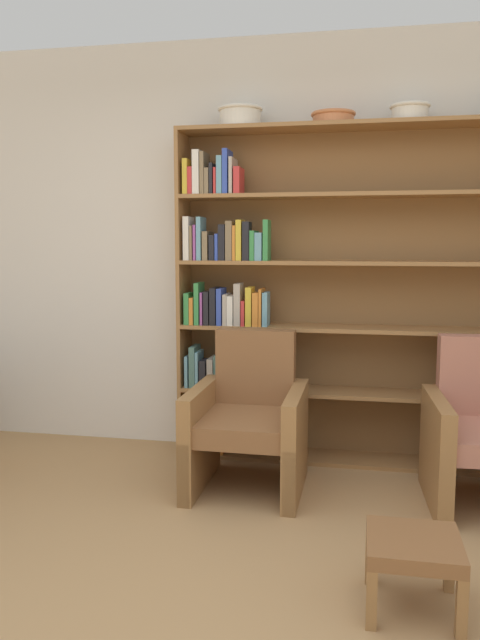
# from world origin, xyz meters

# --- Properties ---
(wall_back) EXTENTS (12.00, 0.06, 2.75)m
(wall_back) POSITION_xyz_m (0.00, 2.34, 1.38)
(wall_back) COLOR silver
(wall_back) RESTS_ON ground
(bookshelf) EXTENTS (2.42, 0.30, 2.14)m
(bookshelf) POSITION_xyz_m (0.31, 2.17, 1.07)
(bookshelf) COLOR olive
(bookshelf) RESTS_ON ground
(bowl_olive) EXTENTS (0.29, 0.29, 0.13)m
(bowl_olive) POSITION_xyz_m (-0.27, 2.15, 2.21)
(bowl_olive) COLOR silver
(bowl_olive) RESTS_ON bookshelf
(bowl_cream) EXTENTS (0.28, 0.28, 0.07)m
(bowl_cream) POSITION_xyz_m (0.32, 2.15, 2.19)
(bowl_cream) COLOR #C67547
(bowl_cream) RESTS_ON bookshelf
(bowl_copper) EXTENTS (0.24, 0.24, 0.10)m
(bowl_copper) POSITION_xyz_m (0.78, 2.15, 2.20)
(bowl_copper) COLOR silver
(bowl_copper) RESTS_ON bookshelf
(armchair_leather) EXTENTS (0.65, 0.69, 0.90)m
(armchair_leather) POSITION_xyz_m (-0.11, 1.62, 0.39)
(armchair_leather) COLOR olive
(armchair_leather) RESTS_ON ground
(footstool) EXTENTS (0.36, 0.36, 0.29)m
(footstool) POSITION_xyz_m (0.73, 0.51, 0.24)
(footstool) COLOR olive
(footstool) RESTS_ON ground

